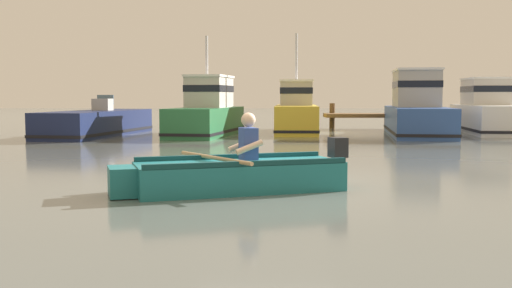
# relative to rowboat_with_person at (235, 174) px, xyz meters

# --- Properties ---
(ground_plane) EXTENTS (120.00, 120.00, 0.00)m
(ground_plane) POSITION_rel_rowboat_with_person_xyz_m (0.52, 0.74, -0.25)
(ground_plane) COLOR slate
(wooden_dock) EXTENTS (12.61, 1.64, 1.26)m
(wooden_dock) POSITION_rel_rowboat_with_person_xyz_m (9.36, 16.41, 0.36)
(wooden_dock) COLOR brown
(wooden_dock) RESTS_ON ground
(rowboat_with_person) EXTENTS (3.65, 2.03, 1.19)m
(rowboat_with_person) POSITION_rel_rowboat_with_person_xyz_m (0.00, 0.00, 0.00)
(rowboat_with_person) COLOR #1E727A
(rowboat_with_person) RESTS_ON ground
(moored_boat_navy) EXTENTS (2.91, 6.60, 1.49)m
(moored_boat_navy) POSITION_rel_rowboat_with_person_xyz_m (-5.71, 12.48, 0.18)
(moored_boat_navy) COLOR #19234C
(moored_boat_navy) RESTS_ON ground
(moored_boat_green) EXTENTS (2.63, 5.34, 3.63)m
(moored_boat_green) POSITION_rel_rowboat_with_person_xyz_m (-1.67, 12.59, 0.57)
(moored_boat_green) COLOR #287042
(moored_boat_green) RESTS_ON ground
(moored_boat_yellow) EXTENTS (1.86, 5.38, 3.90)m
(moored_boat_yellow) POSITION_rel_rowboat_with_person_xyz_m (1.69, 14.36, 0.54)
(moored_boat_yellow) COLOR gold
(moored_boat_yellow) RESTS_ON ground
(moored_boat_blue) EXTENTS (2.83, 6.37, 2.45)m
(moored_boat_blue) POSITION_rel_rowboat_with_person_xyz_m (6.09, 12.93, 0.65)
(moored_boat_blue) COLOR #2D519E
(moored_boat_blue) RESTS_ON ground
(moored_boat_white) EXTENTS (2.51, 5.86, 2.17)m
(moored_boat_white) POSITION_rel_rowboat_with_person_xyz_m (9.20, 14.27, 0.57)
(moored_boat_white) COLOR white
(moored_boat_white) RESTS_ON ground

